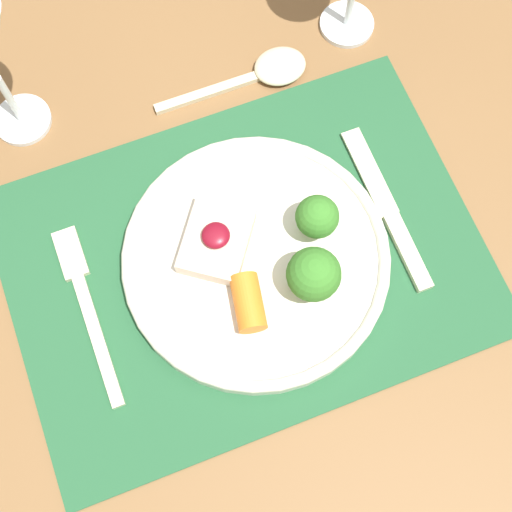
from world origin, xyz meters
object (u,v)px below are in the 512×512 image
dinner_plate (259,258)px  spoon (269,70)px  knife (392,218)px  fork (86,301)px

dinner_plate → spoon: 0.22m
dinner_plate → spoon: (0.09, 0.20, -0.01)m
spoon → knife: bearing=-71.7°
fork → spoon: bearing=33.9°
fork → dinner_plate: bearing=-8.2°
fork → knife: 0.31m
fork → spoon: size_ratio=1.08×
knife → dinner_plate: bearing=179.7°
dinner_plate → knife: 0.14m
dinner_plate → spoon: size_ratio=1.52×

